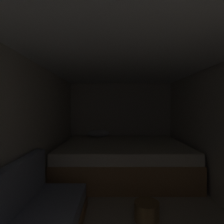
# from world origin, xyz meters

# --- Properties ---
(ground_plane) EXTENTS (7.04, 7.04, 0.00)m
(ground_plane) POSITION_xyz_m (0.00, 1.94, 0.00)
(ground_plane) COLOR #B2A893
(wall_back) EXTENTS (2.66, 0.05, 1.98)m
(wall_back) POSITION_xyz_m (0.00, 4.48, 0.99)
(wall_back) COLOR beige
(wall_back) RESTS_ON ground
(wall_left) EXTENTS (0.05, 5.04, 1.98)m
(wall_left) POSITION_xyz_m (-1.31, 1.94, 0.99)
(wall_left) COLOR beige
(wall_left) RESTS_ON ground
(ceiling_slab) EXTENTS (2.66, 5.04, 0.05)m
(ceiling_slab) POSITION_xyz_m (0.00, 1.94, 2.00)
(ceiling_slab) COLOR white
(ceiling_slab) RESTS_ON wall_left
(bed) EXTENTS (2.44, 1.93, 0.82)m
(bed) POSITION_xyz_m (-0.00, 3.45, 0.32)
(bed) COLOR #9E7247
(bed) RESTS_ON ground
(wicker_basket) EXTENTS (0.30, 0.30, 0.22)m
(wicker_basket) POSITION_xyz_m (0.20, 1.90, 0.11)
(wicker_basket) COLOR olive
(wicker_basket) RESTS_ON ground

